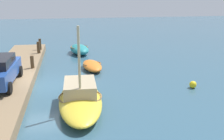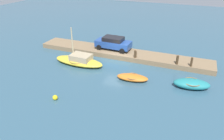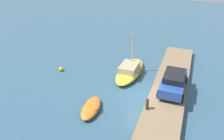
% 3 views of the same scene
% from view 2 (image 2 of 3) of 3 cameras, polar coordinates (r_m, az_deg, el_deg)
% --- Properties ---
extents(ground_plane, '(84.00, 84.00, 0.00)m').
position_cam_2_polar(ground_plane, '(24.10, 0.90, 2.19)').
color(ground_plane, '#33566B').
extents(dock_platform, '(21.23, 2.86, 0.57)m').
position_cam_2_polar(dock_platform, '(25.71, 2.54, 4.51)').
color(dock_platform, '#846B4C').
rests_on(dock_platform, ground_plane).
extents(dinghy_orange, '(3.14, 1.63, 0.57)m').
position_cam_2_polar(dinghy_orange, '(20.33, 5.57, -2.02)').
color(dinghy_orange, orange).
rests_on(dinghy_orange, ground_plane).
extents(rowboat_teal, '(3.42, 2.10, 0.82)m').
position_cam_2_polar(rowboat_teal, '(20.27, 20.80, -3.51)').
color(rowboat_teal, teal).
rests_on(rowboat_teal, ground_plane).
extents(sailboat_yellow, '(5.92, 2.28, 4.11)m').
position_cam_2_polar(sailboat_yellow, '(23.64, -8.91, 2.60)').
color(sailboat_yellow, gold).
rests_on(sailboat_yellow, ground_plane).
extents(mooring_post_west, '(0.22, 0.22, 0.96)m').
position_cam_2_polar(mooring_post_west, '(23.07, 20.79, 2.03)').
color(mooring_post_west, '#47331E').
rests_on(mooring_post_west, dock_platform).
extents(mooring_post_mid_west, '(0.27, 0.27, 0.96)m').
position_cam_2_polar(mooring_post_mid_west, '(23.11, 17.31, 2.62)').
color(mooring_post_mid_west, '#47331E').
rests_on(mooring_post_mid_west, dock_platform).
extents(mooring_post_mid_east, '(0.18, 0.18, 0.74)m').
position_cam_2_polar(mooring_post_mid_east, '(23.82, 6.50, 4.18)').
color(mooring_post_mid_east, '#47331E').
rests_on(mooring_post_mid_east, dock_platform).
extents(mooring_post_east, '(0.24, 0.24, 0.84)m').
position_cam_2_polar(mooring_post_east, '(23.83, 6.27, 4.32)').
color(mooring_post_east, '#47331E').
rests_on(mooring_post_east, dock_platform).
extents(parked_car, '(4.37, 2.11, 1.57)m').
position_cam_2_polar(parked_car, '(25.95, 0.34, 7.38)').
color(parked_car, '#234793').
rests_on(parked_car, dock_platform).
extents(marker_buoy, '(0.42, 0.42, 0.42)m').
position_cam_2_polar(marker_buoy, '(18.12, -15.18, -7.22)').
color(marker_buoy, yellow).
rests_on(marker_buoy, ground_plane).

